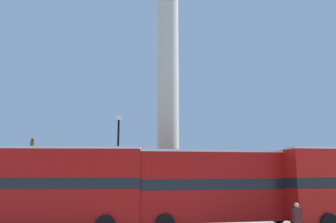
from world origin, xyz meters
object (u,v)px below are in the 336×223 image
at_px(bus_b, 226,185).
at_px(equestrian_statue, 29,188).
at_px(street_lamp, 118,161).
at_px(bus_c, 36,185).
at_px(pedestrian_near_lamp, 297,219).
at_px(monument_column, 168,113).

xyz_separation_m(bus_b, equestrian_statue, (-13.71, 9.81, -0.68)).
bearing_deg(equestrian_statue, bus_b, -58.57).
distance_m(bus_b, street_lamp, 7.39).
height_order(bus_c, pedestrian_near_lamp, bus_c).
distance_m(bus_c, pedestrian_near_lamp, 13.05).
xyz_separation_m(bus_c, street_lamp, (3.97, 4.01, 1.33)).
height_order(monument_column, equestrian_statue, monument_column).
bearing_deg(monument_column, street_lamp, -152.73).
height_order(bus_b, equestrian_statue, equestrian_statue).
relative_size(street_lamp, pedestrian_near_lamp, 4.11).
distance_m(monument_column, pedestrian_near_lamp, 12.08).
distance_m(equestrian_statue, pedestrian_near_lamp, 20.83).
bearing_deg(bus_b, pedestrian_near_lamp, -60.18).
xyz_separation_m(bus_b, street_lamp, (-6.27, 3.66, 1.39)).
height_order(monument_column, bus_b, monument_column).
distance_m(monument_column, equestrian_statue, 13.06).
bearing_deg(bus_c, pedestrian_near_lamp, -11.93).
relative_size(monument_column, bus_b, 2.23).
distance_m(monument_column, bus_b, 7.89).
xyz_separation_m(street_lamp, pedestrian_near_lamp, (8.63, -7.09, -2.80)).
bearing_deg(street_lamp, bus_c, -134.72).
height_order(monument_column, bus_c, monument_column).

